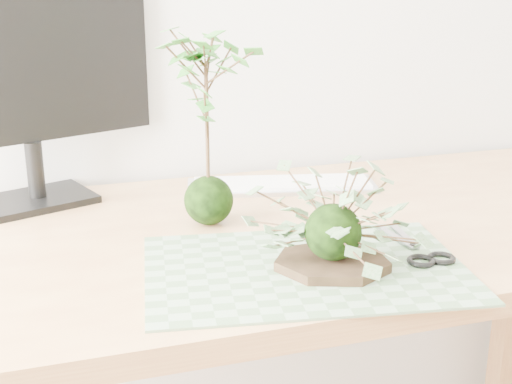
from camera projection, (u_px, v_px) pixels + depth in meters
The scene contains 8 objects.
desk at pixel (286, 271), 1.30m from camera, with size 1.60×0.70×0.74m.
cutting_mat at pixel (305, 268), 1.09m from camera, with size 0.49×0.33×0.00m, color #51744B.
stone_dish at pixel (332, 263), 1.09m from camera, with size 0.18×0.18×0.01m, color black.
ivy_kokedama at pixel (334, 206), 1.06m from camera, with size 0.31×0.31×0.17m.
maple_kokedama at pixel (206, 81), 1.20m from camera, with size 0.21×0.21×0.37m.
keyboard at pixel (282, 185), 1.48m from camera, with size 0.41×0.20×0.02m.
monitor at pixel (26, 72), 1.32m from camera, with size 0.48×0.21×0.44m.
scissors at pixel (424, 254), 1.13m from camera, with size 0.08×0.18×0.01m.
Camera 1 is at (-0.33, 0.11, 1.19)m, focal length 50.00 mm.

